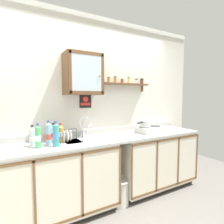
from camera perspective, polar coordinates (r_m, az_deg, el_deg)
The scene contains 21 objects.
floor at distance 2.76m, azimuth 2.18°, elevation -28.25°, with size 6.09×6.09×0.00m, color slate.
back_wall at distance 2.84m, azimuth -4.07°, elevation 1.72°, with size 3.69×0.07×2.68m.
lower_cabinet_run at distance 2.51m, azimuth -17.47°, elevation -20.10°, with size 1.55×0.60×0.90m.
lower_cabinet_run_right at distance 3.22m, azimuth 12.93°, elevation -14.28°, with size 1.37×0.60×0.90m.
countertop at distance 2.61m, azimuth -0.93°, elevation -8.17°, with size 3.05×0.62×0.03m, color #B2B2AD.
backsplash at distance 2.85m, azimuth -3.72°, elevation -5.95°, with size 3.05×0.02×0.08m, color #B2B2AD.
sink at distance 2.51m, azimuth -8.11°, elevation -8.80°, with size 0.58×0.41×0.43m.
hot_plate_stove at distance 3.03m, azimuth 11.92°, elevation -5.32°, with size 0.44×0.29×0.09m.
saucepan at distance 2.96m, azimuth 10.11°, elevation -3.53°, with size 0.30×0.19×0.10m.
bottle_water_clear_0 at distance 2.33m, azimuth -23.32°, elevation -7.07°, with size 0.07×0.07×0.25m.
bottle_soda_green_1 at distance 2.22m, azimuth -21.88°, elevation -7.12°, with size 0.06×0.06×0.28m.
bottle_water_blue_2 at distance 2.32m, azimuth -19.07°, elevation -6.49°, with size 0.07×0.07×0.29m.
bottle_opaque_white_3 at distance 2.43m, azimuth -17.61°, elevation -6.39°, with size 0.08×0.08×0.24m.
bottle_juice_amber_4 at distance 2.37m, azimuth -15.58°, elevation -6.48°, with size 0.08×0.08×0.25m.
bottle_detergent_teal_5 at distance 2.22m, azimuth -16.95°, elevation -6.75°, with size 0.07×0.07×0.29m.
dish_rack at distance 2.38m, azimuth -13.33°, elevation -8.28°, with size 0.29×0.26×0.17m.
mug at distance 2.45m, azimuth -15.58°, elevation -7.56°, with size 0.14×0.09×0.11m.
wall_cabinet at distance 2.56m, azimuth -8.96°, elevation 11.44°, with size 0.49×0.33×0.55m.
spice_shelf at distance 2.97m, azimuth 4.29°, elevation 8.87°, with size 0.81×0.14×0.22m.
warning_sign at distance 2.71m, azimuth -8.21°, elevation 3.39°, with size 0.18×0.01×0.20m.
trash_bin at distance 2.79m, azimuth 2.47°, elevation -23.30°, with size 0.27×0.27×0.36m.
Camera 1 is at (-1.22, -1.96, 1.50)m, focal length 29.60 mm.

